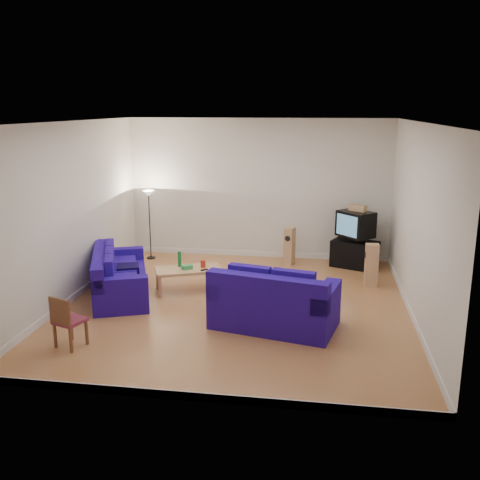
# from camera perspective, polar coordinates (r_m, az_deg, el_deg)

# --- Properties ---
(room) EXTENTS (6.01, 6.51, 3.21)m
(room) POSITION_cam_1_polar(r_m,az_deg,el_deg) (9.17, -0.37, 2.09)
(room) COLOR brown
(room) RESTS_ON ground
(sofa_three_seat) EXTENTS (1.65, 2.37, 0.84)m
(sofa_three_seat) POSITION_cam_1_polar(r_m,az_deg,el_deg) (10.25, -12.96, -4.11)
(sofa_three_seat) COLOR #1A066F
(sofa_three_seat) RESTS_ON ground
(sofa_loveseat) EXTENTS (2.11, 1.48, 0.96)m
(sofa_loveseat) POSITION_cam_1_polar(r_m,az_deg,el_deg) (8.58, 3.58, -7.02)
(sofa_loveseat) COLOR #1A066F
(sofa_loveseat) RESTS_ON ground
(coffee_table) EXTENTS (1.37, 1.03, 0.45)m
(coffee_table) POSITION_cam_1_polar(r_m,az_deg,el_deg) (10.26, -5.54, -3.32)
(coffee_table) COLOR tan
(coffee_table) RESTS_ON ground
(bottle) EXTENTS (0.09, 0.09, 0.29)m
(bottle) POSITION_cam_1_polar(r_m,az_deg,el_deg) (10.33, -6.46, -2.05)
(bottle) COLOR #197233
(bottle) RESTS_ON coffee_table
(tissue_box) EXTENTS (0.22, 0.21, 0.08)m
(tissue_box) POSITION_cam_1_polar(r_m,az_deg,el_deg) (10.18, -5.65, -2.90)
(tissue_box) COLOR green
(tissue_box) RESTS_ON coffee_table
(red_canister) EXTENTS (0.13, 0.13, 0.14)m
(red_canister) POSITION_cam_1_polar(r_m,az_deg,el_deg) (10.26, -3.96, -2.56)
(red_canister) COLOR red
(red_canister) RESTS_ON coffee_table
(remote) EXTENTS (0.13, 0.13, 0.02)m
(remote) POSITION_cam_1_polar(r_m,az_deg,el_deg) (10.10, -3.83, -3.19)
(remote) COLOR black
(remote) RESTS_ON coffee_table
(tv_stand) EXTENTS (1.10, 0.87, 0.59)m
(tv_stand) POSITION_cam_1_polar(r_m,az_deg,el_deg) (12.01, 12.13, -1.47)
(tv_stand) COLOR black
(tv_stand) RESTS_ON ground
(av_receiver) EXTENTS (0.51, 0.45, 0.10)m
(av_receiver) POSITION_cam_1_polar(r_m,az_deg,el_deg) (11.92, 12.31, 0.13)
(av_receiver) COLOR black
(av_receiver) RESTS_ON tv_stand
(television) EXTENTS (0.88, 0.89, 0.56)m
(television) POSITION_cam_1_polar(r_m,az_deg,el_deg) (11.84, 12.22, 1.68)
(television) COLOR black
(television) RESTS_ON av_receiver
(centre_speaker) EXTENTS (0.40, 0.35, 0.13)m
(centre_speaker) POSITION_cam_1_polar(r_m,az_deg,el_deg) (11.82, 12.44, 3.36)
(centre_speaker) COLOR tan
(centre_speaker) RESTS_ON television
(speaker_left) EXTENTS (0.26, 0.30, 0.84)m
(speaker_left) POSITION_cam_1_polar(r_m,az_deg,el_deg) (11.96, 5.30, -0.63)
(speaker_left) COLOR tan
(speaker_left) RESTS_ON ground
(speaker_right) EXTENTS (0.27, 0.21, 0.85)m
(speaker_right) POSITION_cam_1_polar(r_m,az_deg,el_deg) (10.79, 13.84, -2.62)
(speaker_right) COLOR tan
(speaker_right) RESTS_ON ground
(floor_lamp) EXTENTS (0.27, 0.27, 1.59)m
(floor_lamp) POSITION_cam_1_polar(r_m,az_deg,el_deg) (12.37, -9.70, 3.94)
(floor_lamp) COLOR black
(floor_lamp) RESTS_ON ground
(dining_chair) EXTENTS (0.49, 0.49, 0.80)m
(dining_chair) POSITION_cam_1_polar(r_m,az_deg,el_deg) (8.23, -18.02, -8.04)
(dining_chair) COLOR brown
(dining_chair) RESTS_ON ground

